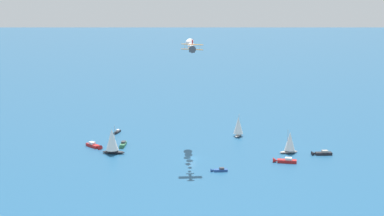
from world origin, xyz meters
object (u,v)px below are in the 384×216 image
object	(u,v)px
motorboat_near_centre	(321,153)
sailboat_inshore	(238,126)
motorboat_outer_ring_a	(95,146)
motorboat_ahead	(117,132)
motorboat_trailing	(284,161)
sailboat_far_port	(290,142)
wingwalker_lead	(192,41)
motorboat_offshore	(123,145)
sailboat_far_stbd	(112,141)
motorboat_mid_cluster	(218,170)
biplane_lead	(192,48)

from	to	relation	value
motorboat_near_centre	sailboat_inshore	distance (m)	36.59
sailboat_inshore	motorboat_outer_ring_a	distance (m)	56.53
motorboat_ahead	motorboat_near_centre	bearing A→B (deg)	115.35
motorboat_trailing	motorboat_outer_ring_a	bearing A→B (deg)	-57.96
sailboat_inshore	motorboat_ahead	xyz separation A→B (m)	(32.24, -37.23, -3.66)
motorboat_trailing	sailboat_far_port	bearing A→B (deg)	-153.29
motorboat_near_centre	sailboat_far_port	world-z (taller)	sailboat_far_port
sailboat_far_port	wingwalker_lead	xyz separation A→B (m)	(29.65, -18.58, 35.99)
motorboat_offshore	motorboat_ahead	bearing A→B (deg)	-118.75
motorboat_near_centre	wingwalker_lead	bearing A→B (deg)	-37.20
sailboat_far_stbd	motorboat_trailing	size ratio (longest dim) A/B	1.38
motorboat_trailing	motorboat_ahead	size ratio (longest dim) A/B	1.44
sailboat_far_port	motorboat_mid_cluster	distance (m)	32.85
motorboat_mid_cluster	sailboat_far_port	bearing A→B (deg)	173.75
motorboat_ahead	wingwalker_lead	size ratio (longest dim) A/B	2.91
motorboat_outer_ring_a	biplane_lead	xyz separation A→B (m)	(-16.77, 34.59, 37.14)
motorboat_near_centre	motorboat_offshore	world-z (taller)	motorboat_near_centre
motorboat_mid_cluster	wingwalker_lead	world-z (taller)	wingwalker_lead
motorboat_near_centre	sailboat_inshore	xyz separation A→B (m)	(2.62, -36.33, 3.51)
motorboat_near_centre	sailboat_far_stbd	size ratio (longest dim) A/B	0.65
motorboat_mid_cluster	biplane_lead	size ratio (longest dim) A/B	0.76
motorboat_trailing	biplane_lead	bearing A→B (deg)	-50.25
motorboat_near_centre	motorboat_mid_cluster	distance (m)	40.74
sailboat_far_port	sailboat_inshore	bearing A→B (deg)	-97.75
sailboat_inshore	motorboat_outer_ring_a	world-z (taller)	sailboat_inshore
motorboat_near_centre	sailboat_inshore	bearing A→B (deg)	-85.88
motorboat_mid_cluster	motorboat_offshore	bearing A→B (deg)	-82.79
sailboat_far_stbd	sailboat_inshore	world-z (taller)	sailboat_far_stbd
motorboat_trailing	motorboat_mid_cluster	size ratio (longest dim) A/B	1.48
sailboat_far_port	sailboat_inshore	size ratio (longest dim) A/B	0.97
motorboat_offshore	motorboat_ahead	world-z (taller)	motorboat_offshore
motorboat_near_centre	wingwalker_lead	world-z (taller)	wingwalker_lead
motorboat_trailing	motorboat_ahead	bearing A→B (deg)	-75.19
motorboat_outer_ring_a	motorboat_trailing	bearing A→B (deg)	122.04
sailboat_far_stbd	motorboat_trailing	distance (m)	59.64
motorboat_near_centre	motorboat_mid_cluster	size ratio (longest dim) A/B	1.34
sailboat_inshore	wingwalker_lead	distance (m)	49.84
biplane_lead	sailboat_far_port	bearing A→B (deg)	147.88
motorboat_mid_cluster	motorboat_outer_ring_a	bearing A→B (deg)	-74.24
motorboat_near_centre	motorboat_outer_ring_a	distance (m)	81.48
sailboat_far_port	wingwalker_lead	size ratio (longest dim) A/B	4.90
motorboat_near_centre	motorboat_trailing	world-z (taller)	motorboat_trailing
sailboat_inshore	motorboat_outer_ring_a	size ratio (longest dim) A/B	1.12
motorboat_near_centre	sailboat_inshore	world-z (taller)	sailboat_inshore
motorboat_near_centre	motorboat_outer_ring_a	bearing A→B (deg)	-49.56
motorboat_offshore	sailboat_far_port	bearing A→B (deg)	128.71
motorboat_offshore	wingwalker_lead	distance (m)	49.54
motorboat_near_centre	motorboat_ahead	world-z (taller)	motorboat_near_centre
sailboat_far_port	motorboat_mid_cluster	size ratio (longest dim) A/B	1.73
motorboat_trailing	wingwalker_lead	distance (m)	49.91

